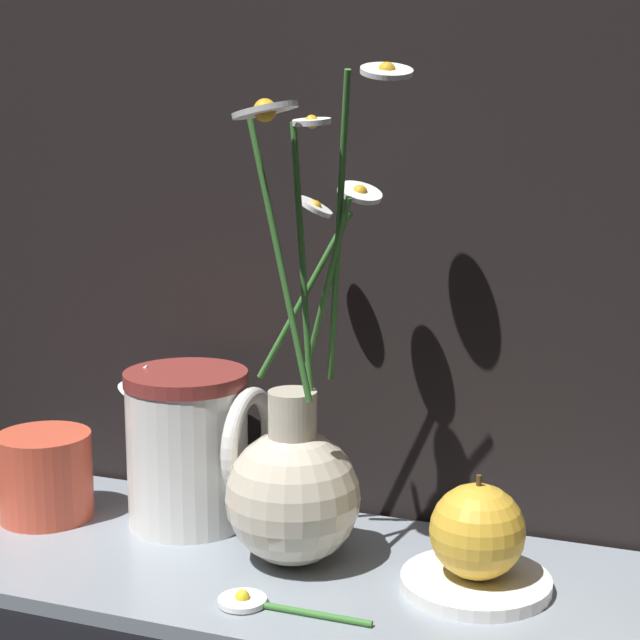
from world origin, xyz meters
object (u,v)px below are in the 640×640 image
at_px(ceramic_pitcher, 191,441).
at_px(yellow_mug, 43,475).
at_px(orange_fruit, 477,531).
at_px(vase_with_flowers, 294,480).

bearing_deg(ceramic_pitcher, yellow_mug, -165.33).
xyz_separation_m(yellow_mug, ceramic_pitcher, (0.13, 0.03, 0.04)).
bearing_deg(orange_fruit, ceramic_pitcher, 170.81).
height_order(vase_with_flowers, yellow_mug, vase_with_flowers).
height_order(yellow_mug, orange_fruit, orange_fruit).
bearing_deg(yellow_mug, orange_fruit, -1.21).
relative_size(yellow_mug, orange_fruit, 1.16).
relative_size(vase_with_flowers, orange_fruit, 4.88).
xyz_separation_m(vase_with_flowers, orange_fruit, (0.15, 0.00, -0.02)).
bearing_deg(orange_fruit, vase_with_flowers, -179.59).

